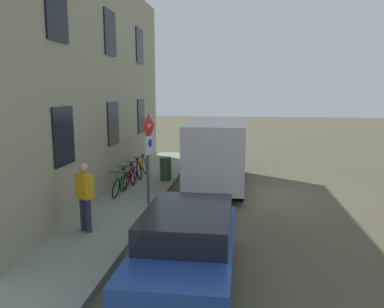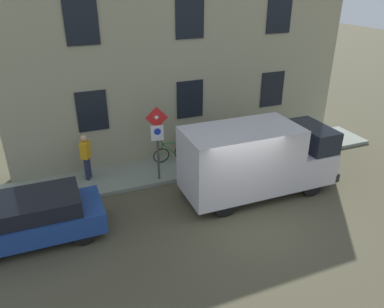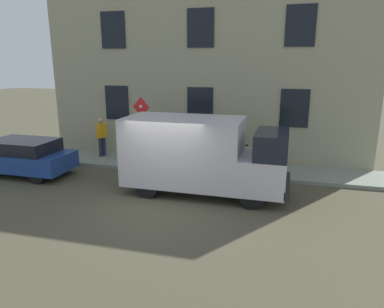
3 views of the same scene
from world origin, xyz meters
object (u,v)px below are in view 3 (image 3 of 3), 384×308
(sign_post_stacked, at_px, (142,122))
(bicycle_red, at_px, (196,153))
(delivery_van, at_px, (201,154))
(pedestrian, at_px, (102,136))
(bicycle_black, at_px, (217,155))
(bicycle_orange, at_px, (239,156))
(parked_hatchback, at_px, (21,156))
(litter_bin, at_px, (223,160))
(bicycle_green, at_px, (176,152))

(sign_post_stacked, relative_size, bicycle_red, 1.56)
(delivery_van, relative_size, pedestrian, 3.11)
(bicycle_red, bearing_deg, sign_post_stacked, 36.55)
(bicycle_black, bearing_deg, bicycle_red, -1.06)
(delivery_van, height_order, bicycle_orange, delivery_van)
(sign_post_stacked, xyz_separation_m, delivery_van, (-1.91, -2.86, -0.61))
(sign_post_stacked, relative_size, pedestrian, 1.56)
(bicycle_orange, distance_m, bicycle_red, 1.79)
(sign_post_stacked, xyz_separation_m, pedestrian, (1.05, 2.38, -0.87))
(parked_hatchback, xyz_separation_m, litter_bin, (1.90, -7.50, -0.14))
(delivery_van, distance_m, parked_hatchback, 7.16)
(bicycle_green, bearing_deg, bicycle_red, -178.82)
(sign_post_stacked, xyz_separation_m, bicycle_red, (1.22, -1.90, -1.43))
(sign_post_stacked, relative_size, bicycle_orange, 1.56)
(parked_hatchback, distance_m, bicycle_red, 6.86)
(bicycle_orange, height_order, bicycle_green, same)
(litter_bin, bearing_deg, bicycle_black, 22.10)
(bicycle_black, bearing_deg, bicycle_orange, 178.97)
(bicycle_black, relative_size, pedestrian, 1.00)
(sign_post_stacked, distance_m, delivery_van, 3.49)
(pedestrian, bearing_deg, litter_bin, -159.82)
(litter_bin, bearing_deg, parked_hatchback, 104.21)
(delivery_van, distance_m, bicycle_green, 3.73)
(pedestrian, bearing_deg, delivery_van, 179.94)
(bicycle_black, relative_size, bicycle_red, 1.00)
(delivery_van, distance_m, bicycle_black, 3.23)
(delivery_van, height_order, bicycle_red, delivery_van)
(bicycle_green, bearing_deg, sign_post_stacked, 51.60)
(bicycle_black, height_order, bicycle_red, same)
(bicycle_orange, xyz_separation_m, pedestrian, (-0.17, 6.07, 0.56))
(sign_post_stacked, distance_m, pedestrian, 2.74)
(bicycle_green, bearing_deg, bicycle_orange, -178.86)
(litter_bin, bearing_deg, bicycle_red, 51.00)
(sign_post_stacked, distance_m, litter_bin, 3.50)
(sign_post_stacked, xyz_separation_m, bicycle_black, (1.22, -2.79, -1.43))
(sign_post_stacked, height_order, litter_bin, sign_post_stacked)
(bicycle_orange, bearing_deg, pedestrian, -1.13)
(sign_post_stacked, bearing_deg, bicycle_orange, -71.74)
(delivery_van, distance_m, pedestrian, 6.02)
(parked_hatchback, distance_m, litter_bin, 7.74)
(sign_post_stacked, height_order, bicycle_black, sign_post_stacked)
(parked_hatchback, bearing_deg, sign_post_stacked, -157.36)
(delivery_van, bearing_deg, bicycle_red, 107.60)
(parked_hatchback, height_order, bicycle_black, parked_hatchback)
(sign_post_stacked, relative_size, parked_hatchback, 0.67)
(parked_hatchback, height_order, bicycle_orange, parked_hatchback)
(bicycle_green, distance_m, litter_bin, 2.47)
(sign_post_stacked, bearing_deg, bicycle_green, -39.55)
(bicycle_orange, bearing_deg, sign_post_stacked, 15.52)
(pedestrian, height_order, litter_bin, pedestrian)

